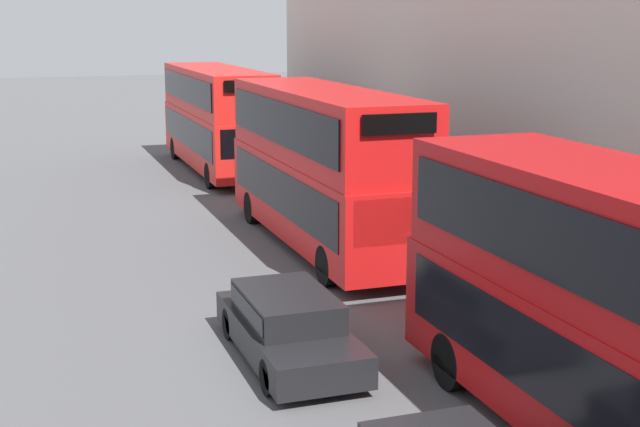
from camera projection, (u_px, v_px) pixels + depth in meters
bus_second_in_queue at (323, 161)px, 24.65m from camera, size 2.59×10.32×4.44m
bus_third_in_queue at (217, 115)px, 37.13m from camera, size 2.59×10.81×4.30m
car_hatchback at (288, 324)px, 16.78m from camera, size 1.78×4.50×1.29m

